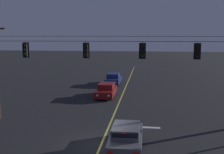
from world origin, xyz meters
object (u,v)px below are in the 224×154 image
object	(u,v)px
traffic_light_centre	(142,51)
car_oncoming_lead	(106,90)
traffic_light_left_inner	(86,51)
traffic_light_leftmost	(25,50)
traffic_light_right_inner	(198,51)
car_waiting_near_lane	(126,137)
car_oncoming_trailing	(113,79)

from	to	relation	value
traffic_light_centre	car_oncoming_lead	world-z (taller)	traffic_light_centre
traffic_light_left_inner	traffic_light_leftmost	bearing A→B (deg)	180.00
car_oncoming_lead	traffic_light_left_inner	bearing A→B (deg)	-91.04
traffic_light_right_inner	traffic_light_left_inner	bearing A→B (deg)	180.00
car_waiting_near_lane	traffic_light_leftmost	bearing A→B (deg)	150.31
traffic_light_leftmost	car_oncoming_lead	size ratio (longest dim) A/B	0.28
traffic_light_leftmost	car_waiting_near_lane	distance (m)	10.10
traffic_light_centre	car_oncoming_lead	bearing A→B (deg)	113.45
traffic_light_left_inner	car_oncoming_lead	size ratio (longest dim) A/B	0.28
traffic_light_right_inner	car_oncoming_trailing	xyz separation A→B (m)	(-7.76, 16.37, -4.66)
traffic_light_left_inner	traffic_light_right_inner	distance (m)	7.75
traffic_light_right_inner	car_oncoming_trailing	size ratio (longest dim) A/B	0.28
traffic_light_right_inner	car_oncoming_lead	xyz separation A→B (m)	(-7.59, 8.88, -4.66)
traffic_light_right_inner	car_oncoming_trailing	bearing A→B (deg)	115.37
car_oncoming_lead	traffic_light_centre	bearing A→B (deg)	-66.55
traffic_light_centre	car_oncoming_trailing	size ratio (longest dim) A/B	0.28
traffic_light_leftmost	car_oncoming_trailing	size ratio (longest dim) A/B	0.28
traffic_light_left_inner	car_waiting_near_lane	distance (m)	7.21
traffic_light_right_inner	car_waiting_near_lane	world-z (taller)	traffic_light_right_inner
traffic_light_right_inner	car_oncoming_lead	distance (m)	12.58
car_waiting_near_lane	car_oncoming_trailing	size ratio (longest dim) A/B	0.98
traffic_light_leftmost	traffic_light_left_inner	size ratio (longest dim) A/B	1.00
traffic_light_leftmost	traffic_light_right_inner	distance (m)	12.27
traffic_light_leftmost	car_waiting_near_lane	world-z (taller)	traffic_light_leftmost
car_waiting_near_lane	car_oncoming_lead	size ratio (longest dim) A/B	0.98
traffic_light_centre	car_oncoming_trailing	world-z (taller)	traffic_light_centre
traffic_light_centre	car_waiting_near_lane	bearing A→B (deg)	-99.67
traffic_light_centre	car_oncoming_lead	distance (m)	10.74
traffic_light_left_inner	car_oncoming_trailing	bearing A→B (deg)	90.06
car_oncoming_trailing	car_oncoming_lead	bearing A→B (deg)	-88.64
traffic_light_leftmost	car_oncoming_trailing	xyz separation A→B (m)	(4.51, 16.37, -4.66)
traffic_light_leftmost	traffic_light_centre	size ratio (longest dim) A/B	1.00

